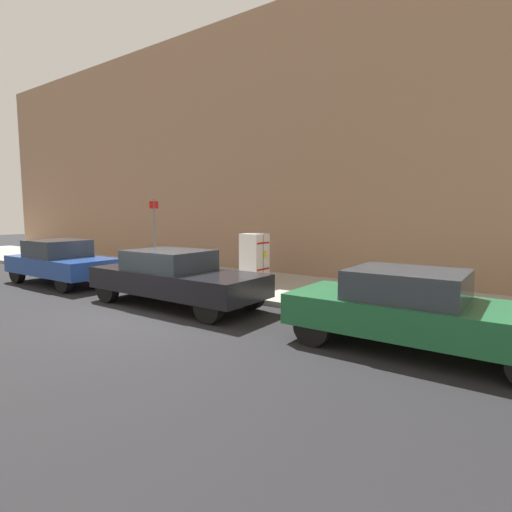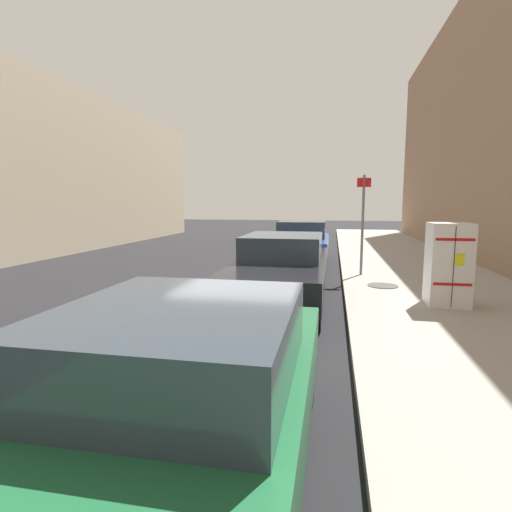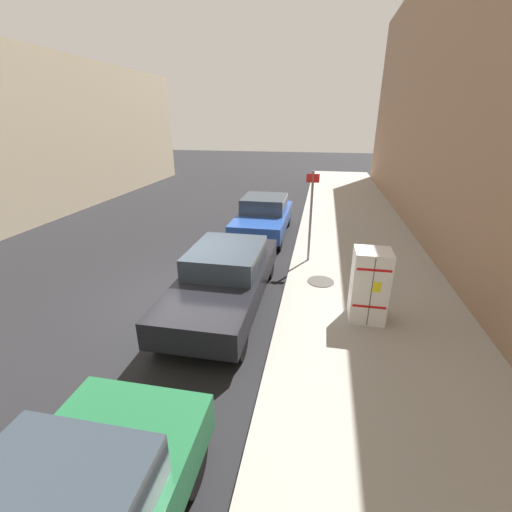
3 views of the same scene
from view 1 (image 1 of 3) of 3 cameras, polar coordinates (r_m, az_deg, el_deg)
The scene contains 9 objects.
ground_plane at distance 9.92m, azimuth -15.54°, elevation -7.78°, with size 80.00×80.00×0.00m, color black.
sidewalk_slab at distance 13.04m, azimuth -0.53°, elevation -3.93°, with size 4.24×44.00×0.14m, color #9E998E.
building_facade_near at distance 15.56m, azimuth 6.12°, elevation 15.50°, with size 1.72×39.60×9.77m, color #937056.
discarded_refrigerator at distance 12.58m, azimuth -0.23°, elevation -0.36°, with size 0.74×0.67×1.58m.
manhole_cover at distance 12.97m, azimuth -8.60°, elevation -3.71°, with size 0.70×0.70×0.02m, color #47443F.
street_sign_post at distance 13.58m, azimuth -14.33°, elevation 2.93°, with size 0.36×0.07×2.68m.
parked_hatchback_blue at distance 14.71m, azimuth -26.10°, elevation -0.72°, with size 1.78×4.14×1.46m.
parked_sedan_dark at distance 10.35m, azimuth -11.58°, elevation -2.91°, with size 1.80×4.80×1.41m.
parked_sedan_green at distance 7.35m, azimuth 21.95°, elevation -7.12°, with size 1.78×4.42×1.39m.
Camera 1 is at (6.06, 7.49, 2.35)m, focal length 28.00 mm.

